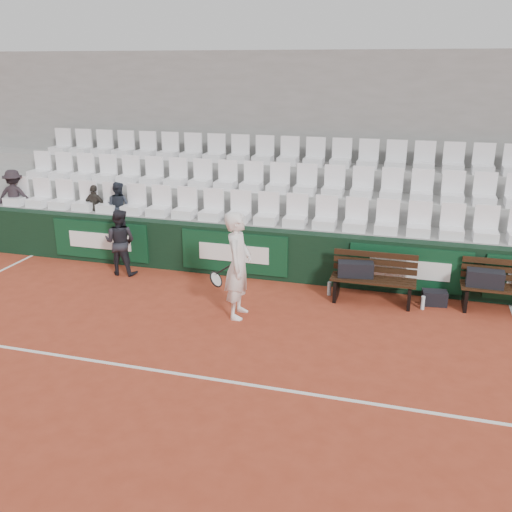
# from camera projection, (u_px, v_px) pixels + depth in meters

# --- Properties ---
(ground) EXTENTS (80.00, 80.00, 0.00)m
(ground) POSITION_uv_depth(u_px,v_px,m) (163.00, 372.00, 8.01)
(ground) COLOR #A63D25
(ground) RESTS_ON ground
(court_baseline) EXTENTS (18.00, 0.06, 0.01)m
(court_baseline) POSITION_uv_depth(u_px,v_px,m) (163.00, 371.00, 8.01)
(court_baseline) COLOR white
(court_baseline) RESTS_ON ground
(back_barrier) EXTENTS (18.00, 0.34, 1.00)m
(back_barrier) POSITION_uv_depth(u_px,v_px,m) (249.00, 252.00, 11.46)
(back_barrier) COLOR black
(back_barrier) RESTS_ON ground
(grandstand_tier_front) EXTENTS (18.00, 0.95, 1.00)m
(grandstand_tier_front) POSITION_uv_depth(u_px,v_px,m) (255.00, 243.00, 12.06)
(grandstand_tier_front) COLOR gray
(grandstand_tier_front) RESTS_ON ground
(grandstand_tier_mid) EXTENTS (18.00, 0.95, 1.45)m
(grandstand_tier_mid) POSITION_uv_depth(u_px,v_px,m) (266.00, 221.00, 12.85)
(grandstand_tier_mid) COLOR #989895
(grandstand_tier_mid) RESTS_ON ground
(grandstand_tier_back) EXTENTS (18.00, 0.95, 1.90)m
(grandstand_tier_back) POSITION_uv_depth(u_px,v_px,m) (277.00, 202.00, 13.64)
(grandstand_tier_back) COLOR gray
(grandstand_tier_back) RESTS_ON ground
(grandstand_rear_wall) EXTENTS (18.00, 0.30, 4.40)m
(grandstand_rear_wall) POSITION_uv_depth(u_px,v_px,m) (284.00, 146.00, 13.81)
(grandstand_rear_wall) COLOR gray
(grandstand_rear_wall) RESTS_ON ground
(seat_row_front) EXTENTS (11.90, 0.44, 0.63)m
(seat_row_front) POSITION_uv_depth(u_px,v_px,m) (252.00, 208.00, 11.64)
(seat_row_front) COLOR white
(seat_row_front) RESTS_ON grandstand_tier_front
(seat_row_mid) EXTENTS (11.90, 0.44, 0.63)m
(seat_row_mid) POSITION_uv_depth(u_px,v_px,m) (265.00, 177.00, 12.36)
(seat_row_mid) COLOR white
(seat_row_mid) RESTS_ON grandstand_tier_mid
(seat_row_back) EXTENTS (11.90, 0.44, 0.63)m
(seat_row_back) POSITION_uv_depth(u_px,v_px,m) (275.00, 150.00, 13.08)
(seat_row_back) COLOR silver
(seat_row_back) RESTS_ON grandstand_tier_back
(bench_left) EXTENTS (1.50, 0.56, 0.45)m
(bench_left) POSITION_uv_depth(u_px,v_px,m) (372.00, 291.00, 10.27)
(bench_left) COLOR black
(bench_left) RESTS_ON ground
(bench_right) EXTENTS (1.50, 0.56, 0.45)m
(bench_right) POSITION_uv_depth(u_px,v_px,m) (505.00, 300.00, 9.87)
(bench_right) COLOR #331D0F
(bench_right) RESTS_ON ground
(sports_bag_left) EXTENTS (0.67, 0.37, 0.27)m
(sports_bag_left) POSITION_uv_depth(u_px,v_px,m) (356.00, 269.00, 10.28)
(sports_bag_left) COLOR black
(sports_bag_left) RESTS_ON bench_left
(sports_bag_right) EXTENTS (0.62, 0.31, 0.29)m
(sports_bag_right) POSITION_uv_depth(u_px,v_px,m) (485.00, 278.00, 9.82)
(sports_bag_right) COLOR black
(sports_bag_right) RESTS_ON bench_right
(sports_bag_ground) EXTENTS (0.46, 0.31, 0.26)m
(sports_bag_ground) POSITION_uv_depth(u_px,v_px,m) (434.00, 298.00, 10.19)
(sports_bag_ground) COLOR black
(sports_bag_ground) RESTS_ON ground
(water_bottle_near) EXTENTS (0.07, 0.07, 0.26)m
(water_bottle_near) POSITION_uv_depth(u_px,v_px,m) (329.00, 289.00, 10.62)
(water_bottle_near) COLOR #B1C3C9
(water_bottle_near) RESTS_ON ground
(water_bottle_far) EXTENTS (0.07, 0.07, 0.24)m
(water_bottle_far) POSITION_uv_depth(u_px,v_px,m) (423.00, 303.00, 10.01)
(water_bottle_far) COLOR silver
(water_bottle_far) RESTS_ON ground
(tennis_player) EXTENTS (0.73, 0.69, 1.83)m
(tennis_player) POSITION_uv_depth(u_px,v_px,m) (238.00, 265.00, 9.51)
(tennis_player) COLOR white
(tennis_player) RESTS_ON ground
(ball_kid) EXTENTS (0.68, 0.54, 1.36)m
(ball_kid) POSITION_uv_depth(u_px,v_px,m) (120.00, 242.00, 11.53)
(ball_kid) COLOR black
(ball_kid) RESTS_ON ground
(spectator_a) EXTENTS (0.91, 0.68, 1.25)m
(spectator_a) POSITION_uv_depth(u_px,v_px,m) (12.00, 177.00, 13.09)
(spectator_a) COLOR black
(spectator_a) RESTS_ON grandstand_tier_front
(spectator_b) EXTENTS (0.62, 0.31, 1.01)m
(spectator_b) POSITION_uv_depth(u_px,v_px,m) (94.00, 188.00, 12.58)
(spectator_b) COLOR #312D27
(spectator_b) RESTS_ON grandstand_tier_front
(spectator_c) EXTENTS (0.58, 0.47, 1.12)m
(spectator_c) POSITION_uv_depth(u_px,v_px,m) (117.00, 187.00, 12.41)
(spectator_c) COLOR #212732
(spectator_c) RESTS_ON grandstand_tier_front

